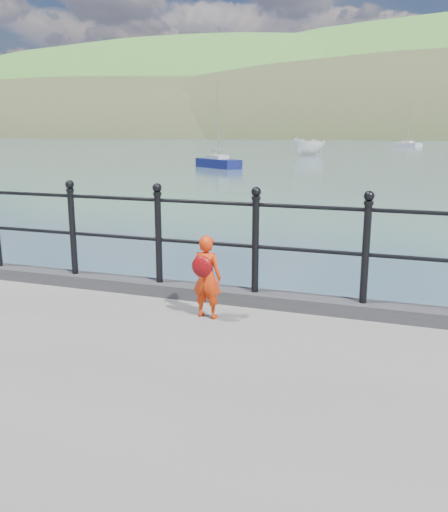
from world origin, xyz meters
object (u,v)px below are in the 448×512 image
at_px(railing, 205,230).
at_px(child, 206,276).
at_px(sailboat_deep, 407,145).
at_px(sailboat_port, 218,164).
at_px(launch_white, 309,147).

relative_size(railing, child, 20.35).
height_order(railing, child, railing).
bearing_deg(sailboat_deep, sailboat_port, -58.20).
bearing_deg(sailboat_deep, railing, -46.46).
height_order(railing, launch_white, railing).
relative_size(launch_white, sailboat_deep, 0.63).
xyz_separation_m(railing, sailboat_port, (-12.49, 34.62, -1.48)).
bearing_deg(launch_white, sailboat_deep, 105.63).
relative_size(sailboat_port, sailboat_deep, 0.82).
bearing_deg(launch_white, railing, -49.67).
bearing_deg(railing, sailboat_port, 109.84).
xyz_separation_m(child, launch_white, (-10.02, 58.48, -0.47)).
bearing_deg(railing, child, -67.93).
bearing_deg(child, sailboat_deep, -85.01).
height_order(child, launch_white, launch_white).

